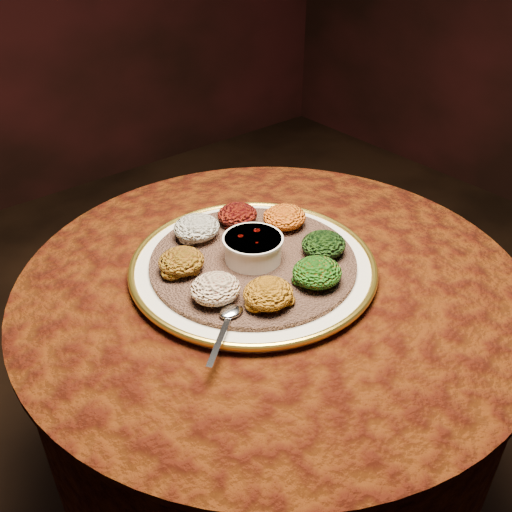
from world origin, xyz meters
TOP-DOWN VIEW (x-y plane):
  - table at (0.00, 0.00)m, footprint 0.96×0.96m
  - platter at (-0.02, 0.04)m, footprint 0.58×0.58m
  - injera at (-0.02, 0.04)m, footprint 0.47×0.47m
  - stew_bowl at (-0.02, 0.04)m, footprint 0.11×0.11m
  - spoon at (-0.15, -0.07)m, footprint 0.13×0.10m
  - portion_ayib at (-0.05, 0.17)m, footprint 0.09×0.09m
  - portion_kitfo at (0.04, 0.16)m, footprint 0.08×0.08m
  - portion_tikil at (0.11, 0.09)m, footprint 0.09×0.08m
  - portion_gomen at (0.10, -0.03)m, footprint 0.09×0.08m
  - portion_mixveg at (0.03, -0.09)m, footprint 0.09×0.09m
  - portion_kik at (-0.08, -0.08)m, footprint 0.09×0.08m
  - portion_timatim at (-0.14, -0.01)m, footprint 0.09×0.08m
  - portion_shiro at (-0.14, 0.09)m, footprint 0.09×0.08m

SIDE VIEW (x-z plane):
  - table at x=0.00m, z-range 0.19..0.92m
  - platter at x=-0.02m, z-range 0.73..0.76m
  - injera at x=-0.02m, z-range 0.75..0.76m
  - spoon at x=-0.15m, z-range 0.76..0.77m
  - portion_kitfo at x=0.04m, z-range 0.76..0.80m
  - portion_shiro at x=-0.14m, z-range 0.76..0.80m
  - portion_gomen at x=0.10m, z-range 0.76..0.80m
  - portion_kik at x=-0.08m, z-range 0.76..0.80m
  - portion_timatim at x=-0.14m, z-range 0.76..0.80m
  - portion_tikil at x=0.11m, z-range 0.76..0.80m
  - portion_mixveg at x=0.03m, z-range 0.76..0.81m
  - portion_ayib at x=-0.05m, z-range 0.76..0.81m
  - stew_bowl at x=-0.02m, z-range 0.77..0.81m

